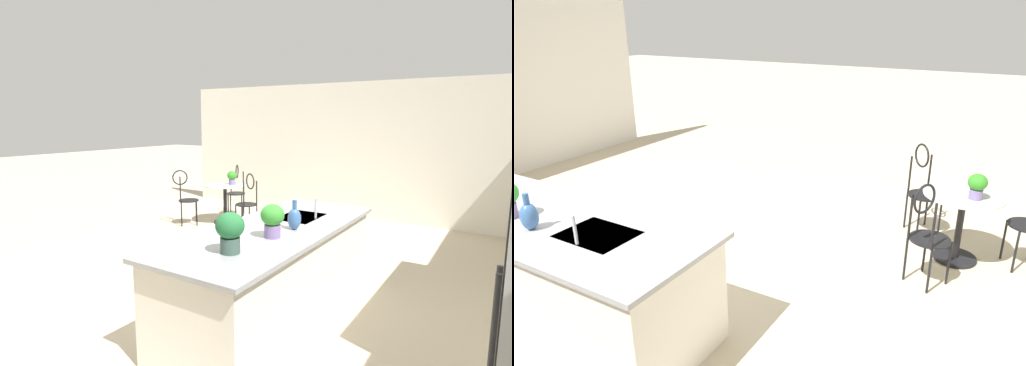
% 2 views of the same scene
% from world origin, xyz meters
% --- Properties ---
extents(ground_plane, '(40.00, 40.00, 0.00)m').
position_xyz_m(ground_plane, '(0.00, 0.00, 0.00)').
color(ground_plane, beige).
extents(kitchen_island, '(2.80, 1.06, 0.92)m').
position_xyz_m(kitchen_island, '(0.30, 0.85, 0.46)').
color(kitchen_island, white).
rests_on(kitchen_island, ground).
extents(bistro_table, '(0.80, 0.80, 0.74)m').
position_xyz_m(bistro_table, '(-2.43, -1.84, 0.45)').
color(bistro_table, black).
rests_on(bistro_table, ground).
extents(chair_near_window, '(0.54, 0.54, 1.04)m').
position_xyz_m(chair_near_window, '(-1.93, -2.39, 0.57)').
color(chair_near_window, black).
rests_on(chair_near_window, ground).
extents(chair_by_island, '(0.51, 0.52, 1.04)m').
position_xyz_m(chair_by_island, '(-2.22, -1.18, 0.57)').
color(chair_by_island, black).
rests_on(chair_by_island, ground).
extents(sink_faucet, '(0.02, 0.02, 0.22)m').
position_xyz_m(sink_faucet, '(-0.25, 1.03, 1.03)').
color(sink_faucet, '#B2B5BA').
rests_on(sink_faucet, kitchen_island).
extents(potted_plant_on_table, '(0.18, 0.18, 0.26)m').
position_xyz_m(potted_plant_on_table, '(-2.54, -1.75, 0.89)').
color(potted_plant_on_table, '#7A669E').
rests_on(potted_plant_on_table, bistro_table).
extents(vase_on_counter, '(0.13, 0.13, 0.29)m').
position_xyz_m(vase_on_counter, '(0.25, 1.04, 1.03)').
color(vase_on_counter, '#386099').
rests_on(vase_on_counter, kitchen_island).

